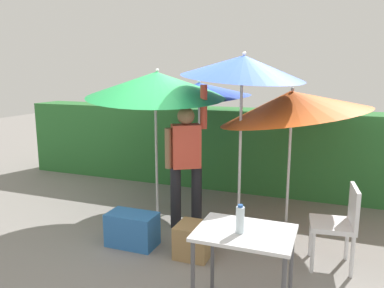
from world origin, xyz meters
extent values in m
plane|color=gray|center=(0.00, 0.00, 0.00)|extent=(24.00, 24.00, 0.00)
cube|color=#2D7033|center=(0.00, 2.11, 0.70)|extent=(8.00, 0.70, 1.40)
cylinder|color=silver|center=(-0.60, 0.45, 0.85)|extent=(0.04, 0.04, 1.70)
cone|color=green|center=(-0.59, 0.46, 1.87)|extent=(1.96, 1.96, 0.59)
sphere|color=silver|center=(-0.57, 0.47, 2.06)|extent=(0.05, 0.05, 0.05)
cylinder|color=silver|center=(0.64, 0.33, 0.98)|extent=(0.04, 0.04, 1.97)
cone|color=blue|center=(0.65, 0.34, 2.10)|extent=(1.56, 1.55, 0.49)
sphere|color=silver|center=(0.66, 0.36, 2.26)|extent=(0.05, 0.05, 0.05)
cylinder|color=silver|center=(1.21, 0.81, 0.73)|extent=(0.04, 0.04, 1.46)
cone|color=#EA5919|center=(1.21, 0.78, 1.63)|extent=(1.97, 1.94, 0.67)
sphere|color=silver|center=(1.21, 0.75, 1.82)|extent=(0.05, 0.05, 0.05)
cylinder|color=silver|center=(-0.21, 1.16, 0.80)|extent=(0.04, 0.04, 1.61)
cone|color=blue|center=(-0.21, 1.15, 1.74)|extent=(1.59, 1.57, 0.50)
sphere|color=silver|center=(-0.20, 1.13, 1.90)|extent=(0.05, 0.05, 0.05)
cylinder|color=black|center=(0.10, 0.22, 0.41)|extent=(0.14, 0.14, 0.82)
cylinder|color=black|center=(-0.14, 0.07, 0.41)|extent=(0.14, 0.14, 0.82)
cube|color=#E04C38|center=(-0.02, 0.14, 1.10)|extent=(0.42, 0.38, 0.56)
sphere|color=#8C6647|center=(-0.02, 0.14, 1.49)|extent=(0.22, 0.22, 0.22)
cylinder|color=#E04C38|center=(0.17, 0.26, 1.60)|extent=(0.12, 0.12, 0.56)
cylinder|color=#8C6647|center=(-0.22, 0.02, 1.08)|extent=(0.12, 0.12, 0.52)
cylinder|color=silver|center=(1.58, -0.11, 0.22)|extent=(0.04, 0.04, 0.44)
cylinder|color=silver|center=(1.63, -0.48, 0.22)|extent=(0.04, 0.04, 0.44)
cylinder|color=silver|center=(1.96, -0.06, 0.22)|extent=(0.04, 0.04, 0.44)
cylinder|color=silver|center=(2.00, -0.44, 0.22)|extent=(0.04, 0.04, 0.44)
cube|color=silver|center=(1.79, -0.27, 0.47)|extent=(0.49, 0.49, 0.05)
cube|color=silver|center=(1.99, -0.25, 0.69)|extent=(0.09, 0.44, 0.40)
cube|color=#2D6BB7|center=(-0.42, -0.60, 0.20)|extent=(0.59, 0.33, 0.40)
cube|color=#9E7A4C|center=(0.36, -0.58, 0.19)|extent=(0.38, 0.38, 0.37)
cylinder|color=#4C4C51|center=(1.48, -1.15, 0.36)|extent=(0.04, 0.04, 0.73)
cylinder|color=#4C4C51|center=(0.76, -1.15, 0.36)|extent=(0.04, 0.04, 0.73)
cylinder|color=#4C4C51|center=(0.76, -1.67, 0.36)|extent=(0.04, 0.04, 0.73)
cube|color=silver|center=(1.12, -1.41, 0.74)|extent=(0.80, 0.60, 0.03)
cylinder|color=silver|center=(1.09, -1.46, 0.87)|extent=(0.07, 0.07, 0.22)
cylinder|color=#2D60B7|center=(1.09, -1.46, 0.99)|extent=(0.04, 0.04, 0.02)
camera|label=1|loc=(1.76, -4.29, 2.06)|focal=35.46mm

